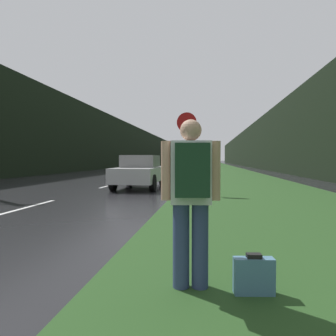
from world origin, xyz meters
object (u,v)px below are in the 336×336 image
at_px(stop_sign, 187,143).
at_px(delivery_truck, 185,157).
at_px(suitcase, 254,276).
at_px(hitchhiker_with_backpack, 191,193).
at_px(car_passing_near, 140,172).

bearing_deg(stop_sign, delivery_truck, 94.34).
xyz_separation_m(stop_sign, suitcase, (1.19, -8.08, -1.67)).
relative_size(suitcase, delivery_truck, 0.06).
relative_size(stop_sign, hitchhiker_with_backpack, 1.80).
xyz_separation_m(stop_sign, hitchhiker_with_backpack, (0.60, -8.04, -0.90)).
height_order(stop_sign, hitchhiker_with_backpack, stop_sign).
bearing_deg(hitchhiker_with_backpack, car_passing_near, 99.03).
bearing_deg(hitchhiker_with_backpack, stop_sign, 87.73).
distance_m(stop_sign, delivery_truck, 76.34).
xyz_separation_m(suitcase, delivery_truck, (-6.97, 84.20, 1.68)).
relative_size(stop_sign, car_passing_near, 0.75).
height_order(car_passing_near, delivery_truck, delivery_truck).
xyz_separation_m(suitcase, car_passing_near, (-3.42, 10.19, 0.55)).
xyz_separation_m(stop_sign, delivery_truck, (-5.78, 76.12, 0.00)).
relative_size(suitcase, car_passing_near, 0.10).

